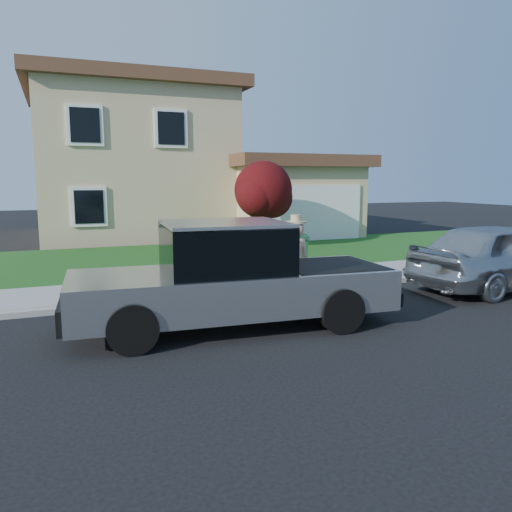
{
  "coord_description": "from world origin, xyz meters",
  "views": [
    {
      "loc": [
        -3.34,
        -7.43,
        2.62
      ],
      "look_at": [
        0.09,
        1.16,
        1.2
      ],
      "focal_mm": 35.0,
      "sensor_mm": 36.0,
      "label": 1
    }
  ],
  "objects_px": {
    "trash_bin": "(293,257)",
    "pickup_truck": "(232,279)",
    "sedan": "(502,256)",
    "ornamental_tree": "(264,193)",
    "woman": "(295,260)"
  },
  "relations": [
    {
      "from": "pickup_truck",
      "to": "ornamental_tree",
      "type": "xyz_separation_m",
      "value": [
        4.18,
        8.52,
        1.25
      ]
    },
    {
      "from": "sedan",
      "to": "trash_bin",
      "type": "relative_size",
      "value": 4.34
    },
    {
      "from": "trash_bin",
      "to": "pickup_truck",
      "type": "bearing_deg",
      "value": -112.57
    },
    {
      "from": "woman",
      "to": "pickup_truck",
      "type": "bearing_deg",
      "value": 38.67
    },
    {
      "from": "woman",
      "to": "ornamental_tree",
      "type": "height_order",
      "value": "ornamental_tree"
    },
    {
      "from": "sedan",
      "to": "pickup_truck",
      "type": "bearing_deg",
      "value": 90.11
    },
    {
      "from": "trash_bin",
      "to": "woman",
      "type": "bearing_deg",
      "value": -94.83
    },
    {
      "from": "pickup_truck",
      "to": "woman",
      "type": "bearing_deg",
      "value": 40.15
    },
    {
      "from": "pickup_truck",
      "to": "trash_bin",
      "type": "bearing_deg",
      "value": 51.78
    },
    {
      "from": "ornamental_tree",
      "to": "trash_bin",
      "type": "xyz_separation_m",
      "value": [
        -1.55,
        -5.64,
        -1.42
      ]
    },
    {
      "from": "pickup_truck",
      "to": "trash_bin",
      "type": "height_order",
      "value": "pickup_truck"
    },
    {
      "from": "sedan",
      "to": "woman",
      "type": "bearing_deg",
      "value": 75.86
    },
    {
      "from": "pickup_truck",
      "to": "woman",
      "type": "relative_size",
      "value": 3.15
    },
    {
      "from": "woman",
      "to": "trash_bin",
      "type": "xyz_separation_m",
      "value": [
        0.67,
        1.46,
        -0.18
      ]
    },
    {
      "from": "pickup_truck",
      "to": "woman",
      "type": "xyz_separation_m",
      "value": [
        1.96,
        1.42,
        0.0
      ]
    }
  ]
}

